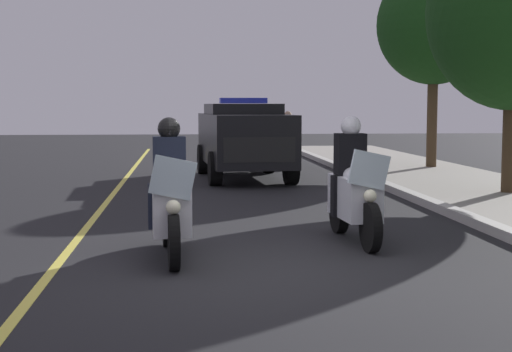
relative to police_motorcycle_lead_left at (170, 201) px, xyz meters
The scene contains 7 objects.
ground_plane 1.62m from the police_motorcycle_lead_left, 52.01° to the left, with size 80.00×80.00×0.00m, color black.
lane_stripe_center 1.74m from the police_motorcycle_lead_left, 55.78° to the right, with size 48.00×0.12×0.01m, color #E0D14C.
police_motorcycle_lead_left is the anchor object (origin of this frame).
police_motorcycle_lead_right 2.61m from the police_motorcycle_lead_left, 108.27° to the left, with size 2.14×0.61×1.72m.
police_suv 9.96m from the police_motorcycle_lead_left, behind, with size 5.01×2.32×2.05m.
cyclist_background 13.46m from the police_motorcycle_lead_left, 165.98° to the left, with size 1.76×0.33×1.69m.
tree_behind_suv 14.25m from the police_motorcycle_lead_left, 148.40° to the left, with size 3.23×3.23×5.73m.
Camera 1 is at (8.29, -0.98, 1.87)m, focal length 52.76 mm.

